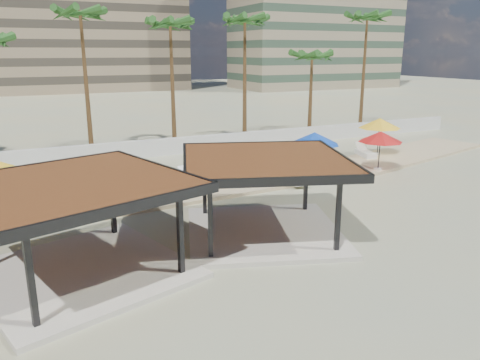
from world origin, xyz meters
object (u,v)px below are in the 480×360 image
object	(u,v)px
lounger_a	(21,195)
pavilion_west	(79,219)
pavilion_central	(264,188)
lounger_b	(192,180)
lounger_c	(295,177)
lounger_d	(365,153)
umbrella_c	(381,137)

from	to	relation	value
lounger_a	pavilion_west	bearing A→B (deg)	-177.51
pavilion_central	lounger_a	world-z (taller)	pavilion_central
pavilion_central	lounger_b	distance (m)	7.74
pavilion_central	pavilion_west	bearing A→B (deg)	-156.40
lounger_a	lounger_c	world-z (taller)	lounger_c
pavilion_central	lounger_c	size ratio (longest dim) A/B	3.18
lounger_a	lounger_b	size ratio (longest dim) A/B	1.10
pavilion_central	lounger_a	xyz separation A→B (m)	(-8.63, 8.56, -1.49)
lounger_a	lounger_b	bearing A→B (deg)	-104.30
lounger_d	lounger_c	bearing A→B (deg)	128.17
lounger_c	lounger_d	size ratio (longest dim) A/B	1.11
lounger_b	lounger_c	xyz separation A→B (m)	(5.33, -1.91, 0.02)
umbrella_c	lounger_b	xyz separation A→B (m)	(-11.13, 1.96, -1.81)
lounger_c	pavilion_west	bearing A→B (deg)	130.60
lounger_a	lounger_b	xyz separation A→B (m)	(8.34, -0.97, -0.02)
pavilion_west	lounger_a	distance (m)	9.41
lounger_b	pavilion_west	bearing A→B (deg)	132.09
pavilion_central	lounger_d	distance (m)	15.68
pavilion_central	umbrella_c	size ratio (longest dim) A/B	2.44
pavilion_central	lounger_a	distance (m)	12.25
lounger_a	lounger_c	distance (m)	13.97
pavilion_west	umbrella_c	world-z (taller)	pavilion_west
pavilion_central	lounger_d	world-z (taller)	pavilion_central
umbrella_c	lounger_d	bearing A→B (deg)	61.12
umbrella_c	lounger_b	bearing A→B (deg)	170.01
umbrella_c	lounger_c	distance (m)	6.07
lounger_b	lounger_a	bearing A→B (deg)	74.81
lounger_b	lounger_c	size ratio (longest dim) A/B	0.89
umbrella_c	lounger_b	distance (m)	11.44
lounger_b	umbrella_c	bearing A→B (deg)	-108.53
lounger_b	lounger_c	distance (m)	5.66
pavilion_central	umbrella_c	xyz separation A→B (m)	(10.83, 5.63, 0.30)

